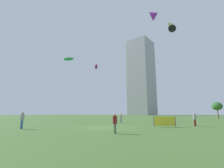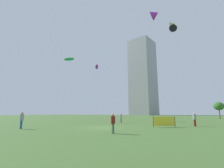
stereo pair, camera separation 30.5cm
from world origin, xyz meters
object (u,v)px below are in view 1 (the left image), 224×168
object	(u,v)px
person_standing_1	(121,117)
park_tree_0	(217,106)
kite_flying_4	(69,59)
kite_flying_2	(171,26)
person_standing_3	(22,119)
kite_flying_1	(96,67)
event_banner	(165,121)
kite_flying_5	(155,15)
person_standing_0	(115,122)
kite_flying_3	(172,29)
distant_highrise_0	(141,77)
person_standing_2	(195,118)

from	to	relation	value
person_standing_1	park_tree_0	world-z (taller)	park_tree_0
person_standing_1	kite_flying_4	distance (m)	18.33
kite_flying_4	kite_flying_2	bearing A→B (deg)	49.96
person_standing_3	kite_flying_1	size ratio (longest dim) A/B	0.13
kite_flying_1	event_banner	world-z (taller)	kite_flying_1
kite_flying_5	event_banner	size ratio (longest dim) A/B	10.16
park_tree_0	event_banner	world-z (taller)	park_tree_0
person_standing_1	kite_flying_2	size ratio (longest dim) A/B	0.05
person_standing_0	kite_flying_3	bearing A→B (deg)	-49.86
person_standing_0	kite_flying_3	world-z (taller)	kite_flying_3
person_standing_1	kite_flying_3	xyz separation A→B (m)	(7.63, 24.15, 26.93)
kite_flying_4	event_banner	distance (m)	25.49
person_standing_1	person_standing_3	distance (m)	15.29
person_standing_0	person_standing_1	size ratio (longest dim) A/B	0.99
kite_flying_3	park_tree_0	xyz separation A→B (m)	(10.43, 5.68, -24.21)
kite_flying_4	park_tree_0	world-z (taller)	kite_flying_4
kite_flying_1	event_banner	bearing A→B (deg)	-34.88
kite_flying_1	distant_highrise_0	world-z (taller)	distant_highrise_0
person_standing_2	kite_flying_2	distance (m)	40.04
park_tree_0	kite_flying_3	bearing A→B (deg)	-151.43
park_tree_0	distant_highrise_0	world-z (taller)	distant_highrise_0
kite_flying_1	park_tree_0	distance (m)	37.07
person_standing_3	kite_flying_1	bearing A→B (deg)	-62.12
park_tree_0	person_standing_2	bearing A→B (deg)	-102.04
kite_flying_1	kite_flying_5	size ratio (longest dim) A/B	0.56
person_standing_1	kite_flying_4	bearing A→B (deg)	-15.00
distant_highrise_0	person_standing_0	bearing A→B (deg)	-62.96
person_standing_1	distant_highrise_0	xyz separation A→B (m)	(-26.50, 112.62, 33.33)
person_standing_3	park_tree_0	xyz separation A→B (m)	(23.30, 44.20, 2.65)
person_standing_1	park_tree_0	xyz separation A→B (m)	(18.06, 29.83, 2.72)
distant_highrise_0	person_standing_2	bearing A→B (deg)	-58.88
kite_flying_4	distant_highrise_0	distance (m)	114.39
kite_flying_1	kite_flying_3	world-z (taller)	kite_flying_3
event_banner	kite_flying_1	bearing A→B (deg)	145.12
kite_flying_2	distant_highrise_0	size ratio (longest dim) A/B	0.44
kite_flying_4	kite_flying_5	size ratio (longest dim) A/B	0.60
person_standing_3	event_banner	world-z (taller)	person_standing_3
kite_flying_1	kite_flying_4	bearing A→B (deg)	-123.15
person_standing_2	person_standing_3	size ratio (longest dim) A/B	0.98
kite_flying_3	kite_flying_5	xyz separation A→B (m)	(-2.15, -17.62, -5.01)
person_standing_3	kite_flying_3	distance (m)	48.69
person_standing_2	event_banner	distance (m)	4.42
person_standing_2	kite_flying_1	world-z (taller)	kite_flying_1
person_standing_1	kite_flying_2	xyz separation A→B (m)	(7.50, 25.37, 28.65)
person_standing_2	event_banner	xyz separation A→B (m)	(-3.29, -2.94, -0.31)
person_standing_2	park_tree_0	distance (m)	33.07
kite_flying_2	kite_flying_5	size ratio (longest dim) A/B	1.27
person_standing_3	distant_highrise_0	world-z (taller)	distant_highrise_0
person_standing_0	event_banner	distance (m)	8.55
person_standing_0	person_standing_2	world-z (taller)	person_standing_2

